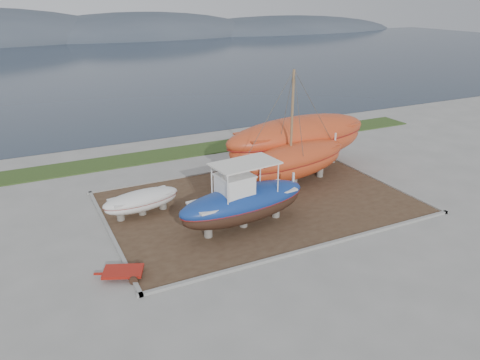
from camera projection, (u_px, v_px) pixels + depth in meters
name	position (u px, v px, depth m)	size (l,w,h in m)	color
ground	(295.00, 231.00, 25.46)	(140.00, 140.00, 0.00)	gray
dirt_patch	(260.00, 203.00, 28.78)	(18.00, 12.00, 0.06)	#422D1E
curb_frame	(260.00, 202.00, 28.76)	(18.60, 12.60, 0.15)	gray
grass_strip	(193.00, 150.00, 38.34)	(44.00, 3.00, 0.08)	#284219
sea	(83.00, 65.00, 83.69)	(260.00, 100.00, 0.04)	#1C2939
mountain_ridge	(51.00, 40.00, 129.45)	(200.00, 36.00, 20.00)	#333D49
blue_caique	(244.00, 196.00, 25.15)	(7.68, 2.40, 3.70)	navy
white_dinghy	(142.00, 203.00, 27.00)	(4.59, 1.72, 1.38)	white
orange_sailboat	(296.00, 129.00, 29.98)	(8.74, 2.58, 7.69)	#B83F1C
orange_bare_hull	(298.00, 145.00, 33.32)	(11.72, 3.52, 3.84)	#B83F1C
red_trailer	(123.00, 274.00, 21.23)	(2.65, 1.32, 0.38)	#AF1E13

